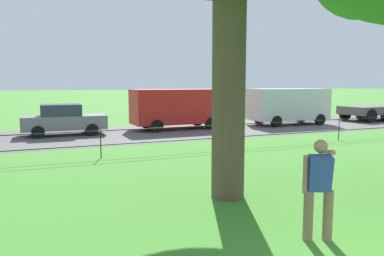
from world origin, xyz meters
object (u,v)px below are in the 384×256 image
car_grey_far_right (64,120)px  panel_van_right (177,107)px  person_thrower (319,186)px  panel_van_left (289,104)px

car_grey_far_right → panel_van_right: 6.12m
person_thrower → panel_van_right: panel_van_right is taller
car_grey_far_right → panel_van_left: size_ratio=0.80×
person_thrower → panel_van_left: size_ratio=0.33×
car_grey_far_right → person_thrower: bearing=-79.7°
person_thrower → panel_van_right: size_ratio=0.33×
car_grey_far_right → panel_van_right: size_ratio=0.80×
car_grey_far_right → panel_van_left: (13.35, -0.35, 0.49)m
person_thrower → car_grey_far_right: person_thrower is taller
person_thrower → panel_van_right: (3.34, 15.31, 0.37)m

